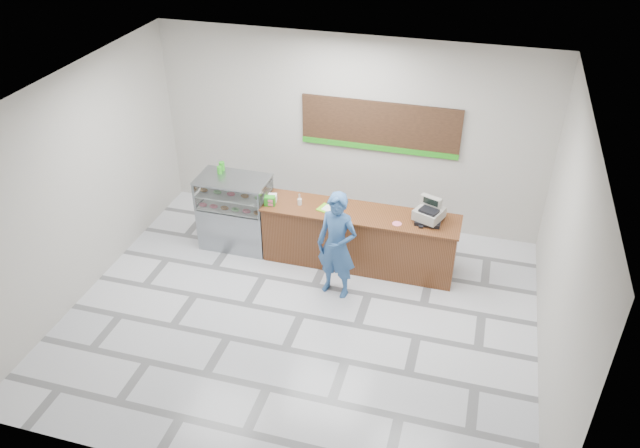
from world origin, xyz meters
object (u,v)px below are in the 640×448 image
(customer, at_px, (337,245))
(serving_tray, at_px, (329,209))
(display_case, at_px, (235,212))
(cash_register, at_px, (429,213))
(sales_counter, at_px, (359,239))

(customer, bearing_deg, serving_tray, 125.00)
(serving_tray, relative_size, customer, 0.23)
(display_case, height_order, cash_register, cash_register)
(sales_counter, bearing_deg, cash_register, 2.49)
(sales_counter, height_order, customer, customer)
(display_case, bearing_deg, sales_counter, 0.01)
(display_case, xyz_separation_m, customer, (2.05, -0.84, 0.22))
(cash_register, bearing_deg, customer, -123.55)
(display_case, distance_m, customer, 2.22)
(sales_counter, distance_m, customer, 0.94)
(sales_counter, distance_m, display_case, 2.23)
(cash_register, relative_size, customer, 0.30)
(cash_register, distance_m, serving_tray, 1.62)
(sales_counter, height_order, cash_register, cash_register)
(sales_counter, relative_size, customer, 1.81)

